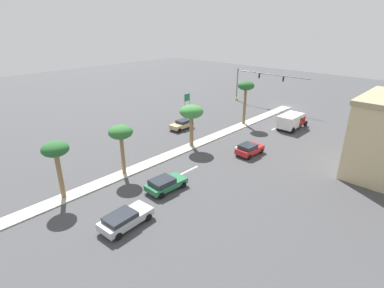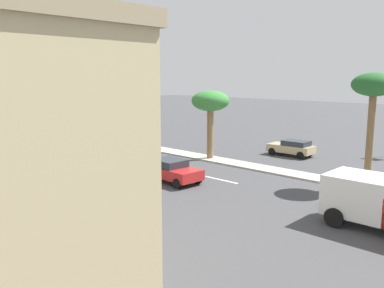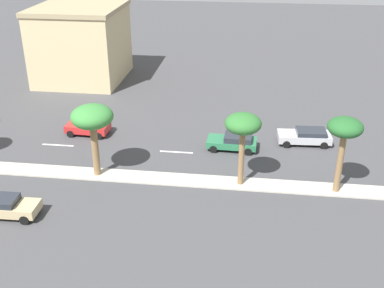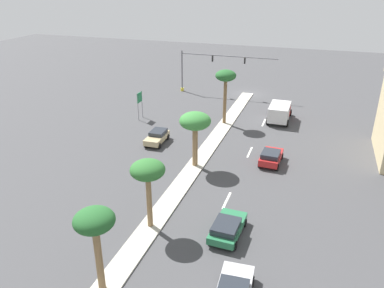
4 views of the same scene
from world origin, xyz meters
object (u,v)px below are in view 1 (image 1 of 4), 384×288
at_px(sedan_silver_center, 125,218).
at_px(sedan_red_far, 249,149).
at_px(traffic_signal_gantry, 253,82).
at_px(box_truck, 292,121).
at_px(palm_tree_rear, 246,88).
at_px(palm_tree_far, 56,152).
at_px(sedan_green_near, 165,183).
at_px(palm_tree_inboard, 191,113).
at_px(sedan_tan_leading, 182,124).
at_px(palm_tree_left, 121,134).
at_px(directional_road_sign, 187,100).

relative_size(sedan_silver_center, sedan_red_far, 1.19).
distance_m(traffic_signal_gantry, sedan_red_far, 26.83).
bearing_deg(box_truck, palm_tree_rear, 26.66).
relative_size(palm_tree_far, sedan_green_near, 1.34).
height_order(palm_tree_inboard, palm_tree_far, palm_tree_far).
distance_m(palm_tree_far, sedan_tan_leading, 23.10).
height_order(palm_tree_rear, palm_tree_left, palm_tree_rear).
bearing_deg(palm_tree_far, sedan_green_near, -128.06).
relative_size(palm_tree_left, sedan_green_near, 1.31).
height_order(directional_road_sign, box_truck, directional_road_sign).
distance_m(palm_tree_rear, sedan_silver_center, 30.53).
relative_size(palm_tree_rear, sedan_green_near, 1.65).
relative_size(directional_road_sign, sedan_red_far, 0.93).
height_order(directional_road_sign, sedan_green_near, directional_road_sign).
xyz_separation_m(sedan_green_near, box_truck, (-0.58, -26.20, 0.57)).
bearing_deg(sedan_tan_leading, palm_tree_left, 111.64).
xyz_separation_m(directional_road_sign, box_truck, (-17.83, -5.16, -1.29)).
xyz_separation_m(sedan_silver_center, sedan_red_far, (0.52, -19.23, 0.05)).
xyz_separation_m(palm_tree_inboard, sedan_green_near, (-5.86, 10.08, -3.97)).
bearing_deg(palm_tree_far, traffic_signal_gantry, -81.16).
height_order(sedan_tan_leading, sedan_green_near, sedan_tan_leading).
xyz_separation_m(palm_tree_far, sedan_red_far, (-7.35, -20.77, -4.06)).
xyz_separation_m(directional_road_sign, palm_tree_inboard, (-11.38, 10.97, 2.11)).
height_order(palm_tree_left, sedan_silver_center, palm_tree_left).
height_order(directional_road_sign, sedan_tan_leading, directional_road_sign).
bearing_deg(directional_road_sign, traffic_signal_gantry, -107.13).
distance_m(palm_tree_rear, palm_tree_far, 30.55).
distance_m(sedan_tan_leading, box_truck, 17.24).
distance_m(palm_tree_far, sedan_green_near, 10.57).
height_order(traffic_signal_gantry, palm_tree_far, traffic_signal_gantry).
relative_size(traffic_signal_gantry, directional_road_sign, 4.34).
relative_size(sedan_tan_leading, box_truck, 0.69).
relative_size(traffic_signal_gantry, palm_tree_left, 2.85).
xyz_separation_m(palm_tree_rear, palm_tree_left, (-0.20, 23.66, -1.30)).
relative_size(palm_tree_inboard, sedan_silver_center, 1.21).
distance_m(directional_road_sign, palm_tree_far, 30.92).
bearing_deg(sedan_tan_leading, directional_road_sign, -51.46).
bearing_deg(sedan_green_near, sedan_tan_leading, -50.31).
bearing_deg(sedan_silver_center, palm_tree_rear, -74.67).
height_order(palm_tree_rear, sedan_green_near, palm_tree_rear).
bearing_deg(traffic_signal_gantry, palm_tree_rear, 117.48).
bearing_deg(palm_tree_rear, sedan_red_far, 127.28).
bearing_deg(traffic_signal_gantry, palm_tree_far, 98.84).
bearing_deg(sedan_silver_center, traffic_signal_gantry, -70.74).
bearing_deg(palm_tree_far, sedan_silver_center, -168.94).
distance_m(palm_tree_inboard, palm_tree_far, 17.75).
height_order(directional_road_sign, palm_tree_far, palm_tree_far).
relative_size(palm_tree_far, sedan_tan_leading, 1.43).
relative_size(palm_tree_rear, palm_tree_left, 1.26).
xyz_separation_m(palm_tree_left, box_truck, (-6.46, -27.01, -3.45)).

